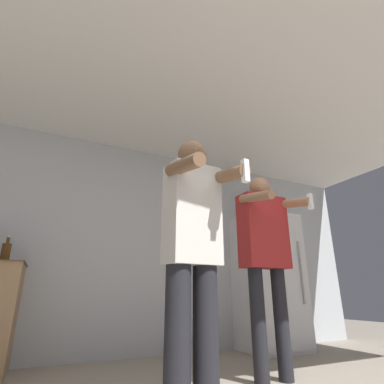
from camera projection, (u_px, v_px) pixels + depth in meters
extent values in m
cube|color=#B2B7BC|center=(136.00, 244.00, 3.76)|extent=(7.00, 0.06, 2.55)
cube|color=silver|center=(187.00, 87.00, 2.88)|extent=(7.00, 3.50, 0.05)
cube|color=white|center=(269.00, 280.00, 4.04)|extent=(0.77, 0.66, 1.74)
cube|color=silver|center=(286.00, 278.00, 3.75)|extent=(0.74, 0.01, 1.67)
cylinder|color=#99999E|center=(301.00, 272.00, 3.86)|extent=(0.02, 0.02, 0.78)
cylinder|color=#563314|center=(6.00, 253.00, 2.87)|extent=(0.08, 0.08, 0.18)
cylinder|color=#563314|center=(8.00, 240.00, 2.91)|extent=(0.03, 0.03, 0.07)
sphere|color=silver|center=(9.00, 237.00, 2.93)|extent=(0.03, 0.03, 0.03)
cylinder|color=black|center=(177.00, 345.00, 1.61)|extent=(0.15, 0.15, 0.84)
cylinder|color=black|center=(206.00, 342.00, 1.70)|extent=(0.15, 0.15, 0.84)
cube|color=beige|center=(192.00, 214.00, 1.90)|extent=(0.35, 0.23, 0.63)
sphere|color=brown|center=(192.00, 155.00, 2.03)|extent=(0.19, 0.19, 0.19)
cylinder|color=brown|center=(184.00, 165.00, 1.75)|extent=(0.12, 0.37, 0.14)
cylinder|color=brown|center=(227.00, 176.00, 1.91)|extent=(0.12, 0.37, 0.14)
cube|color=white|center=(245.00, 171.00, 1.75)|extent=(0.04, 0.04, 0.14)
cylinder|color=black|center=(258.00, 323.00, 2.50)|extent=(0.13, 0.13, 0.90)
cylinder|color=black|center=(281.00, 322.00, 2.61)|extent=(0.13, 0.13, 0.90)
cube|color=maroon|center=(263.00, 231.00, 2.81)|extent=(0.46, 0.21, 0.68)
sphere|color=#9E7051|center=(260.00, 188.00, 2.95)|extent=(0.20, 0.20, 0.20)
cylinder|color=#9E7051|center=(256.00, 197.00, 2.63)|extent=(0.09, 0.42, 0.15)
cylinder|color=#9E7051|center=(293.00, 203.00, 2.81)|extent=(0.09, 0.42, 0.15)
cube|color=white|center=(310.00, 201.00, 2.63)|extent=(0.04, 0.04, 0.14)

